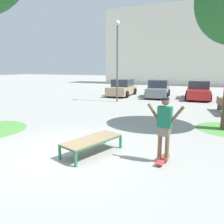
{
  "coord_description": "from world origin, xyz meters",
  "views": [
    {
      "loc": [
        3.82,
        -5.29,
        2.56
      ],
      "look_at": [
        0.77,
        1.75,
        1.0
      ],
      "focal_mm": 35.36,
      "sensor_mm": 36.0,
      "label": 1
    }
  ],
  "objects_px": {
    "skate_box": "(92,140)",
    "car_grey": "(158,89)",
    "car_tan": "(122,88)",
    "light_post": "(117,50)",
    "skateboard": "(163,159)",
    "car_red": "(198,91)",
    "skater": "(164,124)",
    "park_bench": "(224,106)"
  },
  "relations": [
    {
      "from": "car_red",
      "to": "light_post",
      "type": "height_order",
      "value": "light_post"
    },
    {
      "from": "car_tan",
      "to": "skater",
      "type": "bearing_deg",
      "value": -64.77
    },
    {
      "from": "car_tan",
      "to": "light_post",
      "type": "distance_m",
      "value": 4.9
    },
    {
      "from": "skate_box",
      "to": "skateboard",
      "type": "xyz_separation_m",
      "value": [
        2.08,
        0.22,
        -0.34
      ]
    },
    {
      "from": "skate_box",
      "to": "skateboard",
      "type": "distance_m",
      "value": 2.12
    },
    {
      "from": "park_bench",
      "to": "skater",
      "type": "bearing_deg",
      "value": -103.48
    },
    {
      "from": "skate_box",
      "to": "light_post",
      "type": "height_order",
      "value": "light_post"
    },
    {
      "from": "car_grey",
      "to": "light_post",
      "type": "distance_m",
      "value": 5.48
    },
    {
      "from": "skate_box",
      "to": "car_tan",
      "type": "distance_m",
      "value": 14.08
    },
    {
      "from": "skate_box",
      "to": "car_grey",
      "type": "relative_size",
      "value": 0.47
    },
    {
      "from": "skate_box",
      "to": "skateboard",
      "type": "bearing_deg",
      "value": 5.99
    },
    {
      "from": "car_grey",
      "to": "car_tan",
      "type": "bearing_deg",
      "value": -175.99
    },
    {
      "from": "skateboard",
      "to": "park_bench",
      "type": "height_order",
      "value": "park_bench"
    },
    {
      "from": "car_tan",
      "to": "car_grey",
      "type": "xyz_separation_m",
      "value": [
        3.25,
        0.23,
        0.0
      ]
    },
    {
      "from": "car_grey",
      "to": "light_post",
      "type": "bearing_deg",
      "value": -120.56
    },
    {
      "from": "car_grey",
      "to": "car_red",
      "type": "bearing_deg",
      "value": 2.79
    },
    {
      "from": "skater",
      "to": "car_red",
      "type": "distance_m",
      "value": 13.62
    },
    {
      "from": "light_post",
      "to": "park_bench",
      "type": "bearing_deg",
      "value": -12.75
    },
    {
      "from": "skate_box",
      "to": "car_grey",
      "type": "xyz_separation_m",
      "value": [
        -0.91,
        13.67,
        0.28
      ]
    },
    {
      "from": "car_red",
      "to": "park_bench",
      "type": "height_order",
      "value": "car_red"
    },
    {
      "from": "skater",
      "to": "light_post",
      "type": "distance_m",
      "value": 11.28
    },
    {
      "from": "car_tan",
      "to": "light_post",
      "type": "bearing_deg",
      "value": -75.13
    },
    {
      "from": "skater",
      "to": "skate_box",
      "type": "bearing_deg",
      "value": -173.96
    },
    {
      "from": "skater",
      "to": "car_tan",
      "type": "height_order",
      "value": "skater"
    },
    {
      "from": "skate_box",
      "to": "car_tan",
      "type": "relative_size",
      "value": 0.48
    },
    {
      "from": "car_tan",
      "to": "car_grey",
      "type": "relative_size",
      "value": 0.98
    },
    {
      "from": "skater",
      "to": "car_tan",
      "type": "bearing_deg",
      "value": 115.23
    },
    {
      "from": "skateboard",
      "to": "car_grey",
      "type": "relative_size",
      "value": 0.19
    },
    {
      "from": "car_grey",
      "to": "car_red",
      "type": "xyz_separation_m",
      "value": [
        3.25,
        0.16,
        0.0
      ]
    },
    {
      "from": "car_tan",
      "to": "park_bench",
      "type": "bearing_deg",
      "value": -32.87
    },
    {
      "from": "park_bench",
      "to": "light_post",
      "type": "xyz_separation_m",
      "value": [
        -7.18,
        1.62,
        3.38
      ]
    },
    {
      "from": "skateboard",
      "to": "car_tan",
      "type": "relative_size",
      "value": 0.19
    },
    {
      "from": "car_grey",
      "to": "skateboard",
      "type": "bearing_deg",
      "value": -77.5
    },
    {
      "from": "skater",
      "to": "car_red",
      "type": "height_order",
      "value": "skater"
    },
    {
      "from": "car_red",
      "to": "skater",
      "type": "bearing_deg",
      "value": -91.13
    },
    {
      "from": "skateboard",
      "to": "car_red",
      "type": "distance_m",
      "value": 13.63
    },
    {
      "from": "car_red",
      "to": "skateboard",
      "type": "bearing_deg",
      "value": -91.13
    },
    {
      "from": "skate_box",
      "to": "park_bench",
      "type": "relative_size",
      "value": 0.84
    },
    {
      "from": "skate_box",
      "to": "car_tan",
      "type": "xyz_separation_m",
      "value": [
        -4.16,
        13.45,
        0.28
      ]
    },
    {
      "from": "car_red",
      "to": "light_post",
      "type": "xyz_separation_m",
      "value": [
        -5.54,
        -4.02,
        3.13
      ]
    },
    {
      "from": "skate_box",
      "to": "skateboard",
      "type": "relative_size",
      "value": 2.5
    },
    {
      "from": "park_bench",
      "to": "skate_box",
      "type": "bearing_deg",
      "value": -115.97
    }
  ]
}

